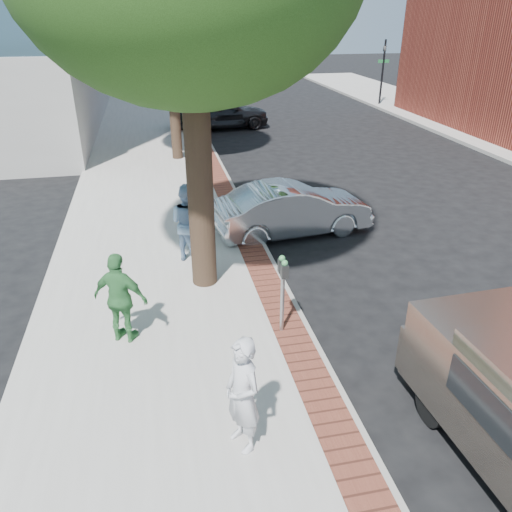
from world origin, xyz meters
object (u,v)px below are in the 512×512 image
object	(u,v)px
sedan_silver	(292,210)
person_officer	(188,222)
parking_meter	(283,279)
person_gray	(243,395)
person_green	(121,298)
bg_car	(220,112)

from	to	relation	value
sedan_silver	person_officer	bearing A→B (deg)	106.52
parking_meter	person_gray	world-z (taller)	person_gray
person_green	bg_car	world-z (taller)	person_green
parking_meter	person_gray	bearing A→B (deg)	-115.38
person_gray	person_green	distance (m)	3.19
sedan_silver	parking_meter	bearing A→B (deg)	154.90
person_gray	person_green	world-z (taller)	person_gray
person_officer	person_green	distance (m)	3.28
person_gray	sedan_silver	xyz separation A→B (m)	(2.61, 6.96, -0.31)
parking_meter	person_officer	bearing A→B (deg)	112.58
person_officer	bg_car	xyz separation A→B (m)	(2.79, 14.52, -0.25)
parking_meter	sedan_silver	bearing A→B (deg)	72.24
person_gray	sedan_silver	bearing A→B (deg)	135.30
sedan_silver	bg_car	distance (m)	13.28
parking_meter	person_officer	distance (m)	3.55
sedan_silver	bg_car	size ratio (longest dim) A/B	0.87
person_gray	person_officer	size ratio (longest dim) A/B	0.92
person_gray	person_officer	xyz separation A→B (m)	(-0.20, 5.72, 0.07)
person_gray	person_green	xyz separation A→B (m)	(-1.60, 2.76, -0.00)
person_officer	bg_car	world-z (taller)	person_officer
parking_meter	bg_car	bearing A→B (deg)	85.39
person_gray	bg_car	distance (m)	20.41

